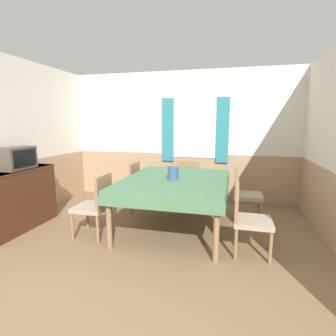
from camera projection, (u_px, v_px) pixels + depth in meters
The scene contains 11 objects.
wall_back at pixel (182, 136), 5.37m from camera, with size 5.00×0.09×2.60m.
wall_left at pixel (12, 141), 4.10m from camera, with size 0.05×4.19×2.60m.
dining_table at pixel (176, 185), 3.90m from camera, with size 1.52×1.92×0.77m.
chair_left_far at pixel (128, 185), 4.72m from camera, with size 0.44×0.44×0.89m.
chair_left_near at pixel (96, 204), 3.62m from camera, with size 0.44×0.44×0.89m.
chair_right_far at pixel (244, 192), 4.24m from camera, with size 0.44×0.44×0.89m.
chair_head_window at pixel (189, 180), 5.08m from camera, with size 0.44×0.44×0.89m.
chair_right_near at pixel (247, 216), 3.14m from camera, with size 0.44×0.44×0.89m.
sideboard at pixel (15, 200), 3.87m from camera, with size 0.46×1.28×0.90m.
tv at pixel (17, 158), 3.84m from camera, with size 0.29×0.51×0.33m.
vase at pixel (173, 173), 3.77m from camera, with size 0.15×0.15×0.19m.
Camera 1 is at (1.05, -1.50, 1.58)m, focal length 28.00 mm.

